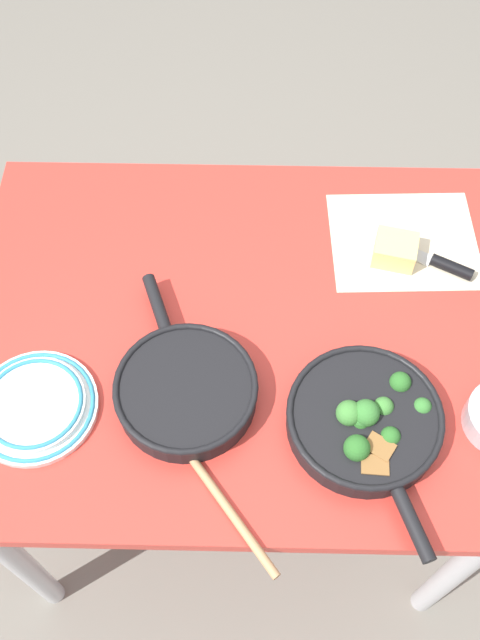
# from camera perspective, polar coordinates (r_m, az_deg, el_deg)

# --- Properties ---
(ground_plane) EXTENTS (14.00, 14.00, 0.00)m
(ground_plane) POSITION_cam_1_polar(r_m,az_deg,el_deg) (2.02, -0.00, -11.46)
(ground_plane) COLOR slate
(dining_table_red) EXTENTS (1.04, 0.82, 0.75)m
(dining_table_red) POSITION_cam_1_polar(r_m,az_deg,el_deg) (1.43, -0.00, -2.45)
(dining_table_red) COLOR red
(dining_table_red) RESTS_ON ground_plane
(skillet_broccoli) EXTENTS (0.27, 0.37, 0.08)m
(skillet_broccoli) POSITION_cam_1_polar(r_m,az_deg,el_deg) (1.24, 10.01, -7.92)
(skillet_broccoli) COLOR black
(skillet_broccoli) RESTS_ON dining_table_red
(skillet_eggs) EXTENTS (0.25, 0.37, 0.05)m
(skillet_eggs) POSITION_cam_1_polar(r_m,az_deg,el_deg) (1.25, -4.37, -5.57)
(skillet_eggs) COLOR black
(skillet_eggs) RESTS_ON dining_table_red
(wooden_spoon) EXTENTS (0.23, 0.30, 0.02)m
(wooden_spoon) POSITION_cam_1_polar(r_m,az_deg,el_deg) (1.22, -3.38, -11.64)
(wooden_spoon) COLOR tan
(wooden_spoon) RESTS_ON dining_table_red
(parchment_sheet) EXTENTS (0.30, 0.26, 0.00)m
(parchment_sheet) POSITION_cam_1_polar(r_m,az_deg,el_deg) (1.50, 12.96, 6.22)
(parchment_sheet) COLOR beige
(parchment_sheet) RESTS_ON dining_table_red
(grater_knife) EXTENTS (0.23, 0.14, 0.02)m
(grater_knife) POSITION_cam_1_polar(r_m,az_deg,el_deg) (1.47, 15.03, 4.68)
(grater_knife) COLOR silver
(grater_knife) RESTS_ON dining_table_red
(cheese_block) EXTENTS (0.10, 0.09, 0.05)m
(cheese_block) POSITION_cam_1_polar(r_m,az_deg,el_deg) (1.45, 12.29, 5.48)
(cheese_block) COLOR #EFD67A
(cheese_block) RESTS_ON dining_table_red
(dinner_plate_stack) EXTENTS (0.22, 0.22, 0.03)m
(dinner_plate_stack) POSITION_cam_1_polar(r_m,az_deg,el_deg) (1.30, -16.11, -6.59)
(dinner_plate_stack) COLOR white
(dinner_plate_stack) RESTS_ON dining_table_red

